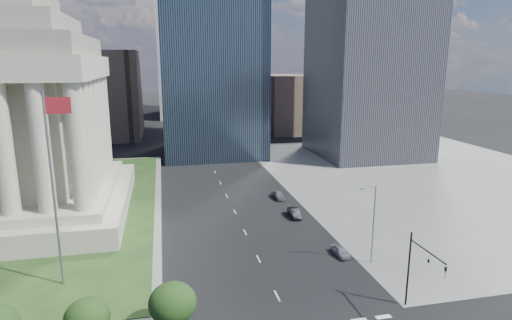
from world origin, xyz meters
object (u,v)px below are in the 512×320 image
object	(u,v)px
traffic_signal_ne	(420,266)
parked_sedan_far	(278,195)
flagpole	(54,180)
parked_sedan_near	(341,251)
parked_sedan_mid	(294,213)
street_lamp_north	(372,220)

from	to	relation	value
traffic_signal_ne	parked_sedan_far	size ratio (longest dim) A/B	1.92
flagpole	parked_sedan_near	distance (m)	34.94
parked_sedan_near	parked_sedan_mid	world-z (taller)	parked_sedan_mid
parked_sedan_mid	parked_sedan_near	bearing A→B (deg)	-80.63
flagpole	parked_sedan_far	bearing A→B (deg)	42.50
parked_sedan_far	traffic_signal_ne	bearing A→B (deg)	-87.58
flagpole	parked_sedan_near	bearing A→B (deg)	6.52
flagpole	street_lamp_north	world-z (taller)	flagpole
street_lamp_north	parked_sedan_mid	xyz separation A→B (m)	(-4.33, 17.51, -4.96)
parked_sedan_near	flagpole	bearing A→B (deg)	-176.15
flagpole	parked_sedan_far	xyz separation A→B (m)	(30.83, 28.25, -12.40)
flagpole	street_lamp_north	size ratio (longest dim) A/B	2.00
traffic_signal_ne	parked_sedan_near	distance (m)	14.88
parked_sedan_mid	parked_sedan_far	distance (m)	9.74
parked_sedan_near	parked_sedan_far	xyz separation A→B (m)	(-1.59, 24.54, 0.09)
parked_sedan_mid	flagpole	bearing A→B (deg)	-145.76
parked_sedan_near	parked_sedan_far	world-z (taller)	parked_sedan_far
traffic_signal_ne	parked_sedan_far	world-z (taller)	traffic_signal_ne
traffic_signal_ne	parked_sedan_mid	xyz separation A→B (m)	(-3.50, 28.81, -4.55)
street_lamp_north	parked_sedan_near	distance (m)	6.35
street_lamp_north	parked_sedan_far	xyz separation A→B (m)	(-4.33, 27.25, -4.95)
flagpole	traffic_signal_ne	bearing A→B (deg)	-16.71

